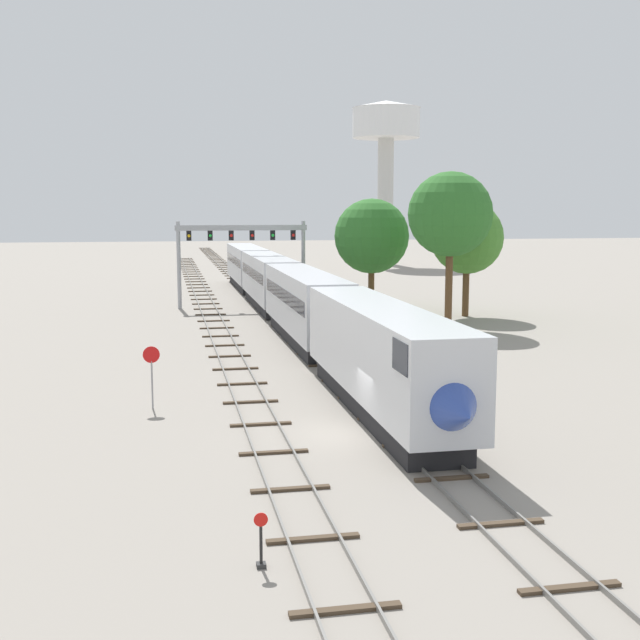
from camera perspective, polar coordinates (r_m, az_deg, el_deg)
ground_plane at (r=32.66m, az=2.35°, el=-8.13°), size 400.00×400.00×0.00m
track_main at (r=91.44m, az=-5.17°, el=2.26°), size 2.60×200.00×0.16m
track_near at (r=71.19m, az=-7.91°, el=0.61°), size 2.60×160.00×0.16m
passenger_train at (r=63.95m, az=-2.64°, el=2.15°), size 3.04×77.84×4.80m
signal_gantry at (r=74.04m, az=-5.61°, el=5.44°), size 12.10×0.49×7.94m
water_tower at (r=133.39m, az=4.74°, el=13.18°), size 11.14×11.14×26.44m
switch_stand at (r=21.05m, az=-4.23°, el=-15.94°), size 0.36×0.24×1.46m
stop_sign at (r=37.04m, az=-11.93°, el=-3.39°), size 0.76×0.08×2.88m
trackside_tree_left at (r=72.06m, az=3.71°, el=5.98°), size 6.71×6.71×9.99m
trackside_tree_mid at (r=68.49m, az=10.46°, el=5.79°), size 6.12×6.12×9.73m
trackside_tree_right at (r=61.82m, az=9.29°, el=7.43°), size 6.45×6.45×11.88m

